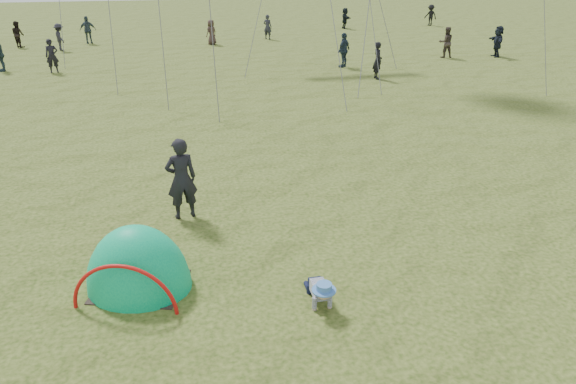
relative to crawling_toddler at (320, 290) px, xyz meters
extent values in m
plane|color=#1E330A|center=(-0.89, 0.05, -0.28)|extent=(140.00, 140.00, 0.00)
ellipsoid|color=#009667|center=(-3.04, 1.20, -0.28)|extent=(2.27, 2.05, 2.43)
imported|color=black|center=(-2.14, 3.82, 0.66)|extent=(0.76, 0.58, 1.89)
imported|color=black|center=(7.62, 16.63, 0.59)|extent=(0.46, 0.66, 1.75)
imported|color=black|center=(-11.70, 30.77, 0.54)|extent=(1.00, 1.01, 1.64)
imported|color=#33414C|center=(-7.43, 31.39, 0.61)|extent=(1.08, 0.50, 1.79)
imported|color=#23222A|center=(-8.81, 28.78, 0.54)|extent=(0.99, 1.22, 1.65)
imported|color=black|center=(16.76, 20.73, 0.60)|extent=(0.87, 1.72, 1.78)
imported|color=#25252F|center=(4.85, 30.72, 0.56)|extent=(0.74, 0.68, 1.69)
imported|color=#22303F|center=(6.94, 19.73, 0.61)|extent=(1.07, 1.03, 1.79)
imported|color=black|center=(19.99, 35.55, 0.57)|extent=(1.13, 1.27, 1.71)
imported|color=#392925|center=(0.71, 29.17, 0.52)|extent=(0.94, 0.87, 1.60)
imported|color=black|center=(12.15, 35.16, 0.53)|extent=(0.54, 1.53, 1.63)
imported|color=black|center=(-8.01, 21.65, 0.55)|extent=(0.69, 0.53, 1.67)
imported|color=#372D29|center=(13.68, 21.18, 0.59)|extent=(0.93, 0.77, 1.74)
imported|color=#2A3E46|center=(-10.69, 22.61, 0.57)|extent=(0.57, 1.06, 1.71)
camera|label=1|loc=(-2.12, -6.92, 5.16)|focal=32.00mm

